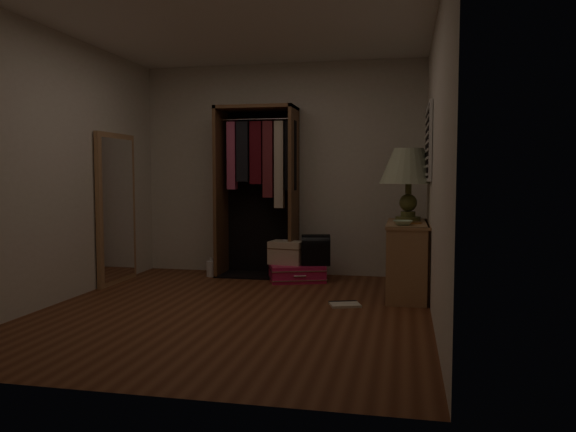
{
  "coord_description": "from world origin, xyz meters",
  "views": [
    {
      "loc": [
        1.51,
        -4.82,
        1.23
      ],
      "look_at": [
        0.3,
        0.95,
        0.8
      ],
      "focal_mm": 35.0,
      "sensor_mm": 36.0,
      "label": 1
    }
  ],
  "objects_px": {
    "train_case": "(287,252)",
    "black_bag": "(316,249)",
    "console_bookshelf": "(407,257)",
    "pink_suitcase": "(297,273)",
    "open_wardrobe": "(259,177)",
    "floor_mirror": "(117,209)",
    "white_jug": "(212,268)",
    "table_lamp": "(409,168)"
  },
  "relations": [
    {
      "from": "open_wardrobe",
      "to": "floor_mirror",
      "type": "height_order",
      "value": "open_wardrobe"
    },
    {
      "from": "console_bookshelf",
      "to": "train_case",
      "type": "height_order",
      "value": "console_bookshelf"
    },
    {
      "from": "open_wardrobe",
      "to": "table_lamp",
      "type": "relative_size",
      "value": 2.69
    },
    {
      "from": "console_bookshelf",
      "to": "black_bag",
      "type": "bearing_deg",
      "value": 154.43
    },
    {
      "from": "console_bookshelf",
      "to": "train_case",
      "type": "xyz_separation_m",
      "value": [
        -1.37,
        0.49,
        -0.06
      ]
    },
    {
      "from": "floor_mirror",
      "to": "white_jug",
      "type": "bearing_deg",
      "value": 33.12
    },
    {
      "from": "pink_suitcase",
      "to": "white_jug",
      "type": "bearing_deg",
      "value": 156.19
    },
    {
      "from": "console_bookshelf",
      "to": "pink_suitcase",
      "type": "relative_size",
      "value": 1.49
    },
    {
      "from": "table_lamp",
      "to": "white_jug",
      "type": "xyz_separation_m",
      "value": [
        -2.32,
        0.38,
        -1.21
      ]
    },
    {
      "from": "train_case",
      "to": "table_lamp",
      "type": "xyz_separation_m",
      "value": [
        1.37,
        -0.32,
        0.98
      ]
    },
    {
      "from": "white_jug",
      "to": "console_bookshelf",
      "type": "bearing_deg",
      "value": -13.34
    },
    {
      "from": "train_case",
      "to": "black_bag",
      "type": "bearing_deg",
      "value": 11.34
    },
    {
      "from": "open_wardrobe",
      "to": "floor_mirror",
      "type": "distance_m",
      "value": 1.7
    },
    {
      "from": "pink_suitcase",
      "to": "open_wardrobe",
      "type": "bearing_deg",
      "value": 134.03
    },
    {
      "from": "floor_mirror",
      "to": "black_bag",
      "type": "bearing_deg",
      "value": 13.85
    },
    {
      "from": "console_bookshelf",
      "to": "floor_mirror",
      "type": "distance_m",
      "value": 3.27
    },
    {
      "from": "console_bookshelf",
      "to": "open_wardrobe",
      "type": "height_order",
      "value": "open_wardrobe"
    },
    {
      "from": "black_bag",
      "to": "open_wardrobe",
      "type": "bearing_deg",
      "value": 151.74
    },
    {
      "from": "floor_mirror",
      "to": "train_case",
      "type": "height_order",
      "value": "floor_mirror"
    },
    {
      "from": "train_case",
      "to": "black_bag",
      "type": "distance_m",
      "value": 0.34
    },
    {
      "from": "console_bookshelf",
      "to": "table_lamp",
      "type": "distance_m",
      "value": 0.93
    },
    {
      "from": "open_wardrobe",
      "to": "train_case",
      "type": "xyz_separation_m",
      "value": [
        0.39,
        -0.24,
        -0.88
      ]
    },
    {
      "from": "pink_suitcase",
      "to": "train_case",
      "type": "bearing_deg",
      "value": 151.6
    },
    {
      "from": "white_jug",
      "to": "table_lamp",
      "type": "bearing_deg",
      "value": -9.3
    },
    {
      "from": "black_bag",
      "to": "floor_mirror",
      "type": "bearing_deg",
      "value": -176.91
    },
    {
      "from": "open_wardrobe",
      "to": "table_lamp",
      "type": "xyz_separation_m",
      "value": [
        1.77,
        -0.55,
        0.1
      ]
    },
    {
      "from": "open_wardrobe",
      "to": "black_bag",
      "type": "height_order",
      "value": "open_wardrobe"
    },
    {
      "from": "open_wardrobe",
      "to": "pink_suitcase",
      "type": "relative_size",
      "value": 2.73
    },
    {
      "from": "pink_suitcase",
      "to": "black_bag",
      "type": "height_order",
      "value": "black_bag"
    },
    {
      "from": "console_bookshelf",
      "to": "pink_suitcase",
      "type": "distance_m",
      "value": 1.36
    },
    {
      "from": "floor_mirror",
      "to": "white_jug",
      "type": "xyz_separation_m",
      "value": [
        0.92,
        0.6,
        -0.75
      ]
    },
    {
      "from": "table_lamp",
      "to": "train_case",
      "type": "bearing_deg",
      "value": 167.05
    },
    {
      "from": "white_jug",
      "to": "train_case",
      "type": "bearing_deg",
      "value": -3.87
    },
    {
      "from": "pink_suitcase",
      "to": "white_jug",
      "type": "height_order",
      "value": "white_jug"
    },
    {
      "from": "floor_mirror",
      "to": "train_case",
      "type": "distance_m",
      "value": 2.01
    },
    {
      "from": "train_case",
      "to": "white_jug",
      "type": "height_order",
      "value": "train_case"
    },
    {
      "from": "pink_suitcase",
      "to": "table_lamp",
      "type": "height_order",
      "value": "table_lamp"
    },
    {
      "from": "open_wardrobe",
      "to": "floor_mirror",
      "type": "bearing_deg",
      "value": -152.3
    },
    {
      "from": "train_case",
      "to": "black_bag",
      "type": "height_order",
      "value": "black_bag"
    },
    {
      "from": "pink_suitcase",
      "to": "table_lamp",
      "type": "relative_size",
      "value": 0.99
    },
    {
      "from": "open_wardrobe",
      "to": "pink_suitcase",
      "type": "distance_m",
      "value": 1.25
    },
    {
      "from": "floor_mirror",
      "to": "pink_suitcase",
      "type": "distance_m",
      "value": 2.19
    }
  ]
}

